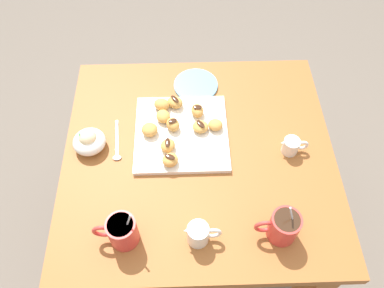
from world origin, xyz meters
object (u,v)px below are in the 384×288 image
coffee_mug_red_left (283,226)px  beignet_1 (175,102)px  cream_pitcher_white (199,233)px  beignet_0 (215,125)px  beignet_6 (198,111)px  beignet_5 (163,116)px  coffee_mug_red_right (122,231)px  beignet_9 (162,105)px  beignet_2 (168,146)px  ice_cream_bowl (89,141)px  chocolate_sauce_pitcher (291,144)px  pastry_plate_square (182,133)px  beignet_8 (170,160)px  beignet_4 (200,127)px  dining_table (198,175)px  beignet_7 (173,125)px  saucer_sky_left (196,85)px  beignet_3 (150,130)px

coffee_mug_red_left → beignet_1: (0.29, -0.46, -0.02)m
cream_pitcher_white → beignet_0: cream_pitcher_white is taller
beignet_6 → beignet_5: bearing=9.4°
coffee_mug_red_right → beignet_9: size_ratio=2.85×
beignet_2 → cream_pitcher_white: bearing=106.1°
ice_cream_bowl → chocolate_sauce_pitcher: size_ratio=1.14×
coffee_mug_red_right → chocolate_sauce_pitcher: (-0.51, -0.28, -0.02)m
chocolate_sauce_pitcher → pastry_plate_square: bearing=-11.6°
beignet_6 → beignet_8: bearing=64.1°
coffee_mug_red_left → beignet_9: bearing=-53.6°
beignet_6 → beignet_8: same height
cream_pitcher_white → beignet_6: bearing=-92.0°
beignet_4 → cream_pitcher_white: bearing=86.8°
dining_table → beignet_8: 0.21m
cream_pitcher_white → ice_cream_bowl: ice_cream_bowl is taller
coffee_mug_red_left → ice_cream_bowl: (0.57, -0.31, -0.02)m
beignet_7 → beignet_8: size_ratio=1.05×
coffee_mug_red_right → beignet_5: bearing=-104.7°
beignet_5 → chocolate_sauce_pitcher: bearing=162.9°
coffee_mug_red_right → saucer_sky_left: coffee_mug_red_right is taller
coffee_mug_red_left → beignet_5: size_ratio=2.89×
saucer_sky_left → coffee_mug_red_left: bearing=110.8°
beignet_0 → beignet_1: bearing=-37.1°
beignet_2 → coffee_mug_red_left: bearing=137.6°
chocolate_sauce_pitcher → beignet_5: size_ratio=1.77×
beignet_1 → beignet_9: beignet_9 is taller
beignet_5 → beignet_8: (-0.02, 0.17, 0.00)m
dining_table → beignet_2: beignet_2 is taller
beignet_0 → beignet_6: beignet_6 is taller
beignet_0 → beignet_1: beignet_1 is taller
coffee_mug_red_right → chocolate_sauce_pitcher: bearing=-151.4°
beignet_5 → beignet_9: size_ratio=0.98×
coffee_mug_red_left → beignet_7: (0.30, -0.37, -0.02)m
beignet_0 → beignet_6: (0.06, -0.06, 0.00)m
beignet_0 → beignet_5: (0.17, -0.04, 0.00)m
cream_pitcher_white → beignet_4: bearing=-93.2°
coffee_mug_red_right → beignet_3: size_ratio=2.81×
beignet_3 → beignet_8: bearing=119.7°
dining_table → ice_cream_bowl: 0.39m
saucer_sky_left → pastry_plate_square: bearing=75.7°
pastry_plate_square → beignet_0: bearing=-173.2°
cream_pitcher_white → beignet_9: cream_pitcher_white is taller
beignet_3 → beignet_9: bearing=-110.1°
coffee_mug_red_right → saucer_sky_left: (-0.22, -0.57, -0.05)m
pastry_plate_square → beignet_5: bearing=-42.2°
beignet_1 → beignet_6: bearing=152.8°
beignet_3 → beignet_9: 0.11m
dining_table → beignet_7: (0.08, -0.09, 0.18)m
cream_pitcher_white → beignet_6: (-0.02, -0.43, -0.01)m
beignet_4 → ice_cream_bowl: bearing=7.5°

